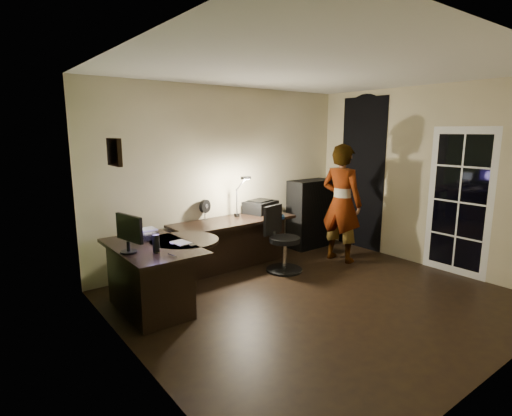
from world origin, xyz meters
TOP-DOWN VIEW (x-y plane):
  - floor at (0.00, 0.00)m, footprint 4.50×4.00m
  - ceiling at (0.00, 0.00)m, footprint 4.50×4.00m
  - wall_back at (0.00, 2.00)m, footprint 4.50×0.01m
  - wall_front at (0.00, -2.00)m, footprint 4.50×0.01m
  - wall_left at (-2.25, 0.00)m, footprint 0.01×4.00m
  - wall_right at (2.25, 0.00)m, footprint 0.01×4.00m
  - green_wall_overlay at (-2.24, 0.00)m, footprint 0.00×4.00m
  - arched_doorway at (2.24, 1.15)m, footprint 0.01×0.90m
  - french_door at (2.24, -0.55)m, footprint 0.02×0.92m
  - framed_picture at (-2.22, 0.45)m, footprint 0.04×0.30m
  - desk_left at (-1.70, 0.96)m, footprint 0.82×1.33m
  - desk_right at (-0.13, 1.63)m, footprint 1.95×0.72m
  - cabinet at (1.56, 1.70)m, footprint 0.80×0.40m
  - laptop_stand at (-1.67, 1.24)m, footprint 0.29×0.25m
  - laptop at (-1.67, 1.24)m, footprint 0.29×0.27m
  - monitor at (-2.01, 0.84)m, footprint 0.18×0.45m
  - mouse at (-1.51, 0.83)m, footprint 0.08×0.09m
  - phone at (-1.35, 0.69)m, footprint 0.09×0.15m
  - pen at (-1.70, 0.45)m, footprint 0.03×0.15m
  - speaker at (-1.77, 0.67)m, footprint 0.09×0.09m
  - notepad at (-1.41, 0.82)m, footprint 0.19×0.25m
  - desk_fan at (-0.45, 1.92)m, footprint 0.23×0.18m
  - headphones at (0.44, 1.26)m, footprint 0.21×0.11m
  - printer at (0.52, 1.80)m, footprint 0.59×0.52m
  - desk_lamp at (0.04, 1.79)m, footprint 0.20×0.33m
  - office_chair at (0.35, 1.01)m, footprint 0.65×0.65m
  - person at (1.39, 0.86)m, footprint 0.55×0.73m

SIDE VIEW (x-z plane):
  - floor at x=0.00m, z-range -0.01..0.00m
  - desk_right at x=-0.13m, z-range 0.00..0.73m
  - desk_left at x=-1.70m, z-range 0.00..0.77m
  - office_chair at x=0.35m, z-range 0.00..0.96m
  - cabinet at x=1.56m, z-range 0.00..1.19m
  - headphones at x=0.44m, z-range 0.72..0.81m
  - phone at x=-1.35m, z-range 0.77..0.78m
  - pen at x=-1.70m, z-range 0.77..0.78m
  - notepad at x=-1.41m, z-range 0.77..0.78m
  - mouse at x=-1.51m, z-range 0.77..0.80m
  - laptop_stand at x=-1.67m, z-range 0.77..0.88m
  - printer at x=0.52m, z-range 0.72..0.94m
  - speaker at x=-1.77m, z-range 0.77..0.96m
  - desk_fan at x=-0.45m, z-range 0.72..1.03m
  - monitor at x=-2.01m, z-range 0.77..1.06m
  - person at x=1.39m, z-range 0.00..1.85m
  - laptop at x=-1.67m, z-range 0.88..1.08m
  - french_door at x=2.24m, z-range 0.00..2.10m
  - desk_lamp at x=0.04m, z-range 0.72..1.42m
  - arched_doorway at x=2.24m, z-range 0.00..2.60m
  - wall_back at x=0.00m, z-range 0.00..2.70m
  - wall_front at x=0.00m, z-range 0.00..2.70m
  - wall_left at x=-2.25m, z-range 0.00..2.70m
  - wall_right at x=2.25m, z-range 0.00..2.70m
  - green_wall_overlay at x=-2.24m, z-range 0.00..2.70m
  - framed_picture at x=-2.22m, z-range 1.73..1.98m
  - ceiling at x=0.00m, z-range 2.70..2.71m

